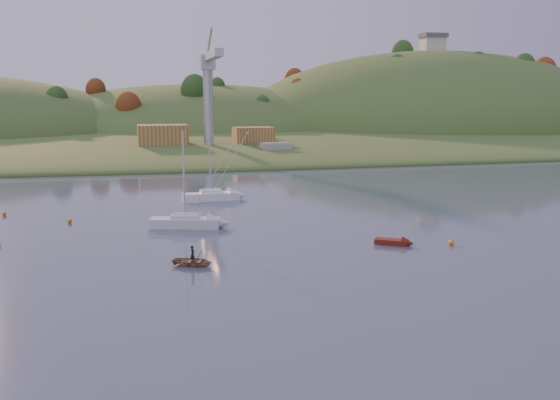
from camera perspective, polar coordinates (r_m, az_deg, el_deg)
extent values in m
cube|color=#3B5522|center=(250.89, -10.25, 6.18)|extent=(620.00, 220.00, 1.50)
ellipsoid|color=#3B5522|center=(186.20, -8.92, 5.16)|extent=(640.00, 150.00, 7.00)
ellipsoid|color=#3B5522|center=(231.88, -7.44, 6.00)|extent=(140.00, 120.00, 36.00)
ellipsoid|color=#3B5522|center=(242.43, 13.49, 5.97)|extent=(150.00, 130.00, 60.00)
cube|color=beige|center=(242.83, 13.79, 13.64)|extent=(8.00, 6.00, 5.00)
cube|color=#595960|center=(243.10, 13.82, 14.39)|extent=(9.00, 7.00, 1.50)
cube|color=slate|center=(144.10, -5.42, 4.52)|extent=(42.00, 16.00, 2.40)
cube|color=brown|center=(143.50, -10.67, 5.82)|extent=(11.00, 8.00, 4.80)
cube|color=brown|center=(147.21, -2.46, 5.90)|extent=(9.00, 7.00, 4.00)
cylinder|color=#B7B7BC|center=(141.21, -6.58, 8.54)|extent=(2.20, 2.20, 18.00)
cube|color=#B7B7BC|center=(141.40, -6.65, 12.39)|extent=(3.20, 3.20, 3.20)
cube|color=#B7B7BC|center=(132.55, -6.15, 13.04)|extent=(1.80, 18.00, 1.60)
cube|color=#B7B7BC|center=(146.41, -6.92, 12.67)|extent=(1.80, 10.00, 1.60)
cube|color=white|center=(81.75, -6.35, 0.31)|extent=(7.41, 2.66, 1.00)
cube|color=white|center=(81.67, -6.36, 0.70)|extent=(2.83, 1.81, 0.64)
cylinder|color=silver|center=(81.12, -6.41, 3.84)|extent=(0.18, 0.18, 9.10)
cylinder|color=silver|center=(81.63, -6.36, 0.87)|extent=(2.91, 0.31, 0.12)
cylinder|color=white|center=(81.62, -6.36, 0.94)|extent=(2.57, 0.53, 0.36)
cube|color=silver|center=(65.05, -8.68, -2.08)|extent=(7.49, 3.95, 0.99)
cube|color=silver|center=(64.95, -8.69, -1.61)|extent=(3.02, 2.26, 0.63)
cylinder|color=silver|center=(64.26, -8.79, 2.28)|extent=(0.18, 0.18, 8.97)
cylinder|color=silver|center=(64.90, -8.70, -1.39)|extent=(2.80, 0.87, 0.12)
cylinder|color=silver|center=(64.88, -8.70, -1.31)|extent=(2.52, 1.00, 0.36)
imported|color=#917150|center=(50.45, -7.98, -5.59)|extent=(3.99, 3.60, 0.68)
imported|color=black|center=(50.36, -7.99, -5.19)|extent=(0.53, 0.61, 1.40)
cube|color=#5E190D|center=(57.93, 10.16, -3.78)|extent=(3.14, 2.64, 0.50)
cone|color=#5E190D|center=(57.72, 11.62, -3.88)|extent=(1.53, 1.57, 1.19)
cube|color=slate|center=(134.04, -0.39, 4.08)|extent=(15.20, 7.90, 1.86)
cube|color=#B7B7BC|center=(133.90, -0.40, 4.74)|extent=(6.69, 4.25, 2.48)
sphere|color=orange|center=(58.84, 15.39, -3.77)|extent=(0.50, 0.50, 0.50)
sphere|color=orange|center=(77.30, -23.91, -1.15)|extent=(0.50, 0.50, 0.50)
sphere|color=orange|center=(70.37, -18.68, -1.80)|extent=(0.50, 0.50, 0.50)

